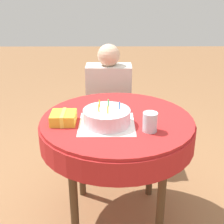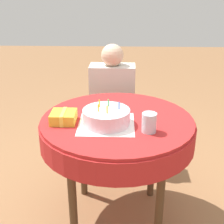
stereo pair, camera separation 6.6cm
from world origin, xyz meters
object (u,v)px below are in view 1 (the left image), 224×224
at_px(drinking_glass, 150,122).
at_px(gift_box, 63,118).
at_px(chair, 109,112).
at_px(birthday_cake, 107,117).
at_px(person, 109,96).

distance_m(drinking_glass, gift_box, 0.51).
height_order(chair, drinking_glass, drinking_glass).
relative_size(chair, drinking_glass, 7.68).
bearing_deg(chair, gift_box, -105.97).
bearing_deg(birthday_cake, chair, 89.39).
height_order(person, drinking_glass, person).
relative_size(person, drinking_glass, 9.70).
bearing_deg(gift_box, chair, 73.14).
bearing_deg(person, drinking_glass, -74.47).
bearing_deg(birthday_cake, person, 89.43).
distance_m(person, gift_box, 0.84).
bearing_deg(person, birthday_cake, -89.68).
bearing_deg(birthday_cake, gift_box, 175.10).
bearing_deg(drinking_glass, gift_box, 167.43).
xyz_separation_m(chair, person, (-0.00, -0.09, 0.18)).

